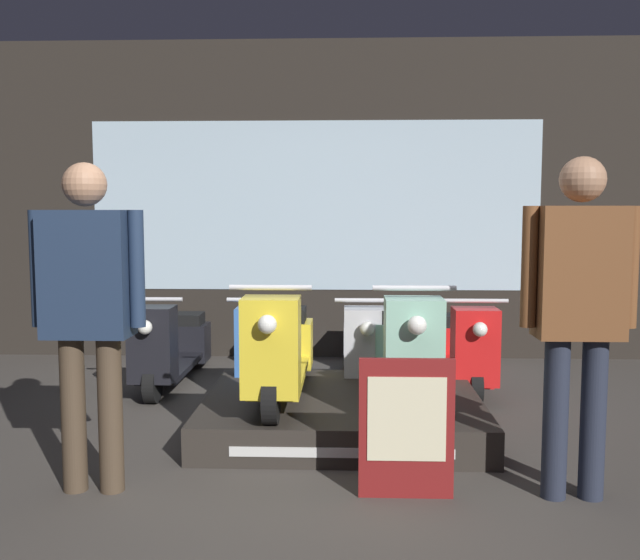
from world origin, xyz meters
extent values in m
plane|color=#423D38|center=(0.00, 0.00, 0.00)|extent=(30.00, 30.00, 0.00)
cube|color=#28231E|center=(0.00, 3.57, 1.60)|extent=(8.20, 0.08, 3.20)
cube|color=silver|center=(0.00, 3.52, 1.55)|extent=(4.51, 0.01, 1.70)
cube|color=#2D2823|center=(0.30, 1.11, 0.12)|extent=(1.88, 1.58, 0.24)
cube|color=silver|center=(0.30, 0.32, 0.11)|extent=(1.31, 0.01, 0.06)
cylinder|color=black|center=(-0.12, 0.44, 0.39)|extent=(0.09, 0.31, 0.31)
cylinder|color=black|center=(-0.12, 1.78, 0.39)|extent=(0.09, 0.31, 0.31)
cube|color=yellow|center=(-0.12, 1.11, 0.38)|extent=(0.32, 1.24, 0.05)
cube|color=yellow|center=(-0.12, 0.46, 0.70)|extent=(0.34, 0.28, 0.59)
cube|color=yellow|center=(-0.12, 1.76, 0.47)|extent=(0.36, 0.33, 0.36)
cube|color=black|center=(-0.12, 1.75, 0.70)|extent=(0.26, 0.30, 0.11)
cylinder|color=silver|center=(-0.12, 0.46, 1.06)|extent=(0.49, 0.03, 0.03)
sphere|color=white|center=(-0.12, 0.27, 0.87)|extent=(0.11, 0.11, 0.11)
cylinder|color=black|center=(0.72, 0.44, 0.39)|extent=(0.09, 0.31, 0.31)
cylinder|color=black|center=(0.72, 1.78, 0.39)|extent=(0.09, 0.31, 0.31)
cube|color=#8EC6AD|center=(0.72, 1.11, 0.38)|extent=(0.32, 1.24, 0.05)
cube|color=#8EC6AD|center=(0.72, 0.46, 0.70)|extent=(0.34, 0.28, 0.59)
cube|color=#8EC6AD|center=(0.72, 1.76, 0.47)|extent=(0.36, 0.33, 0.36)
cube|color=black|center=(0.72, 1.75, 0.70)|extent=(0.26, 0.30, 0.11)
cylinder|color=silver|center=(0.72, 0.46, 1.06)|extent=(0.49, 0.03, 0.03)
sphere|color=white|center=(0.72, 0.27, 0.87)|extent=(0.11, 0.11, 0.11)
cylinder|color=black|center=(-1.19, 1.72, 0.16)|extent=(0.09, 0.31, 0.31)
cylinder|color=black|center=(-1.19, 3.06, 0.16)|extent=(0.09, 0.31, 0.31)
cube|color=black|center=(-1.19, 2.39, 0.15)|extent=(0.32, 1.24, 0.05)
cube|color=black|center=(-1.19, 1.74, 0.47)|extent=(0.34, 0.28, 0.59)
cube|color=black|center=(-1.19, 3.03, 0.24)|extent=(0.36, 0.33, 0.36)
cube|color=black|center=(-1.19, 3.03, 0.47)|extent=(0.26, 0.30, 0.11)
cylinder|color=silver|center=(-1.19, 1.74, 0.82)|extent=(0.49, 0.03, 0.03)
sphere|color=white|center=(-1.19, 1.55, 0.63)|extent=(0.11, 0.11, 0.11)
cylinder|color=black|center=(-0.36, 1.72, 0.16)|extent=(0.09, 0.31, 0.31)
cylinder|color=black|center=(-0.36, 3.06, 0.16)|extent=(0.09, 0.31, 0.31)
cube|color=#386BBC|center=(-0.36, 2.39, 0.15)|extent=(0.32, 1.24, 0.05)
cube|color=#386BBC|center=(-0.36, 1.74, 0.47)|extent=(0.34, 0.28, 0.59)
cube|color=#386BBC|center=(-0.36, 3.03, 0.24)|extent=(0.36, 0.33, 0.36)
cube|color=black|center=(-0.36, 3.03, 0.47)|extent=(0.26, 0.30, 0.11)
cylinder|color=silver|center=(-0.36, 1.74, 0.82)|extent=(0.49, 0.03, 0.03)
sphere|color=white|center=(-0.36, 1.55, 0.63)|extent=(0.11, 0.11, 0.11)
cylinder|color=black|center=(0.48, 1.72, 0.16)|extent=(0.09, 0.31, 0.31)
cylinder|color=black|center=(0.48, 3.06, 0.16)|extent=(0.09, 0.31, 0.31)
cube|color=#BCBCC1|center=(0.48, 2.39, 0.15)|extent=(0.32, 1.24, 0.05)
cube|color=#BCBCC1|center=(0.48, 1.74, 0.47)|extent=(0.34, 0.28, 0.59)
cube|color=#BCBCC1|center=(0.48, 3.03, 0.24)|extent=(0.36, 0.33, 0.36)
cube|color=black|center=(0.48, 3.03, 0.47)|extent=(0.26, 0.30, 0.11)
cylinder|color=silver|center=(0.48, 1.74, 0.82)|extent=(0.49, 0.03, 0.03)
sphere|color=white|center=(0.48, 1.55, 0.63)|extent=(0.11, 0.11, 0.11)
cylinder|color=black|center=(1.31, 1.72, 0.16)|extent=(0.09, 0.31, 0.31)
cylinder|color=black|center=(1.31, 3.06, 0.16)|extent=(0.09, 0.31, 0.31)
cube|color=red|center=(1.31, 2.39, 0.15)|extent=(0.32, 1.24, 0.05)
cube|color=red|center=(1.31, 1.74, 0.47)|extent=(0.34, 0.28, 0.59)
cube|color=red|center=(1.31, 3.03, 0.24)|extent=(0.36, 0.33, 0.36)
cube|color=black|center=(1.31, 3.03, 0.47)|extent=(0.26, 0.30, 0.11)
cylinder|color=silver|center=(1.31, 1.74, 0.82)|extent=(0.49, 0.03, 0.03)
sphere|color=white|center=(1.31, 1.55, 0.63)|extent=(0.11, 0.11, 0.11)
cylinder|color=#473828|center=(-1.14, -0.03, 0.42)|extent=(0.13, 0.13, 0.84)
cylinder|color=#473828|center=(-0.93, -0.03, 0.42)|extent=(0.13, 0.13, 0.84)
cube|color=#1E2D47|center=(-1.04, -0.03, 1.18)|extent=(0.45, 0.25, 0.67)
cylinder|color=#1E2D47|center=(-1.30, -0.03, 1.20)|extent=(0.08, 0.08, 0.61)
cylinder|color=#1E2D47|center=(-0.77, -0.03, 1.20)|extent=(0.08, 0.08, 0.61)
sphere|color=#A87A5B|center=(-1.04, -0.03, 1.64)|extent=(0.23, 0.23, 0.23)
cylinder|color=#232838|center=(1.42, -0.03, 0.43)|extent=(0.13, 0.13, 0.85)
cylinder|color=#232838|center=(1.61, -0.03, 0.43)|extent=(0.13, 0.13, 0.85)
cube|color=brown|center=(1.52, -0.03, 1.19)|extent=(0.43, 0.24, 0.68)
cylinder|color=brown|center=(1.26, -0.03, 1.22)|extent=(0.08, 0.08, 0.62)
cylinder|color=brown|center=(1.77, -0.03, 1.22)|extent=(0.08, 0.08, 0.62)
sphere|color=#A87A5B|center=(1.52, -0.03, 1.66)|extent=(0.23, 0.23, 0.23)
cube|color=maroon|center=(0.64, -0.05, 0.37)|extent=(0.50, 0.04, 0.74)
cube|color=beige|center=(0.64, -0.08, 0.43)|extent=(0.41, 0.01, 0.45)
camera|label=1|loc=(0.33, -3.70, 1.51)|focal=40.00mm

